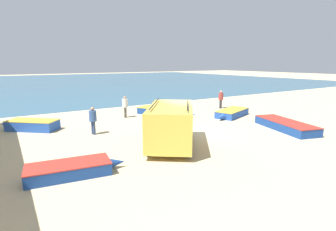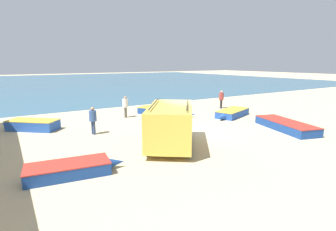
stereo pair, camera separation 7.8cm
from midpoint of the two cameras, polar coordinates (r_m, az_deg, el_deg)
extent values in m
plane|color=tan|center=(16.15, 4.03, -4.29)|extent=(200.00, 200.00, 0.00)
cube|color=#33607A|center=(65.32, -24.17, 6.62)|extent=(120.00, 80.00, 0.01)
cube|color=gold|center=(13.66, 0.46, -1.85)|extent=(4.50, 5.00, 1.90)
cube|color=black|center=(16.07, 1.03, -1.74)|extent=(1.67, 1.28, 0.85)
cube|color=#1E232D|center=(15.78, 1.03, 2.05)|extent=(1.58, 1.19, 0.61)
cylinder|color=black|center=(15.35, -2.78, -3.69)|extent=(0.62, 0.72, 0.74)
cylinder|color=black|center=(15.23, 4.45, -3.83)|extent=(0.62, 0.72, 0.74)
cylinder|color=black|center=(12.64, -4.39, -7.06)|extent=(0.62, 0.72, 0.74)
cylinder|color=black|center=(12.50, 4.44, -7.28)|extent=(0.62, 0.72, 0.74)
cylinder|color=black|center=(13.54, -3.14, 2.63)|extent=(2.29, 3.06, 0.05)
cylinder|color=black|center=(13.43, 4.10, 2.54)|extent=(2.29, 3.06, 0.05)
cube|color=#234CA3|center=(22.30, 13.70, 0.51)|extent=(3.77, 2.58, 0.53)
cone|color=#234CA3|center=(20.41, 11.27, -0.38)|extent=(0.89, 0.74, 0.51)
cube|color=gold|center=(22.26, 13.72, 1.01)|extent=(0.65, 1.33, 0.05)
cube|color=gold|center=(22.24, 13.73, 1.23)|extent=(3.80, 2.60, 0.04)
cube|color=#234CA3|center=(19.42, -27.47, -1.92)|extent=(3.27, 3.06, 0.63)
cone|color=#234CA3|center=(20.60, -31.86, -1.66)|extent=(0.92, 0.91, 0.60)
cube|color=gold|center=(19.37, -27.54, -1.19)|extent=(0.94, 1.05, 0.05)
cube|color=gold|center=(19.35, -27.56, -0.95)|extent=(3.30, 3.09, 0.04)
cube|color=navy|center=(11.20, -20.94, -11.02)|extent=(3.27, 1.76, 0.47)
cone|color=navy|center=(11.43, -11.26, -10.00)|extent=(0.74, 0.54, 0.45)
cube|color=#B22D23|center=(11.14, -21.01, -10.20)|extent=(0.37, 1.25, 0.05)
cube|color=#B22D23|center=(11.11, -21.04, -9.79)|extent=(3.30, 1.77, 0.04)
cube|color=navy|center=(22.45, -1.31, 0.90)|extent=(3.45, 4.40, 0.52)
cone|color=navy|center=(21.36, 4.73, 0.31)|extent=(0.90, 1.05, 0.50)
cube|color=gold|center=(22.42, -1.31, 1.39)|extent=(1.33, 0.89, 0.05)
cube|color=gold|center=(22.40, -1.31, 1.60)|extent=(3.49, 4.45, 0.04)
cube|color=navy|center=(19.06, 24.09, -2.02)|extent=(2.82, 4.81, 0.53)
cone|color=navy|center=(21.20, 19.36, -0.38)|extent=(0.77, 1.10, 0.50)
cube|color=#B22D23|center=(19.02, 24.14, -1.43)|extent=(1.46, 0.61, 0.05)
cube|color=#B22D23|center=(19.00, 24.16, -1.18)|extent=(2.85, 4.86, 0.04)
cylinder|color=#5B564C|center=(21.54, -9.30, 0.73)|extent=(0.16, 0.16, 0.84)
cylinder|color=#5B564C|center=(21.38, -9.47, 0.64)|extent=(0.16, 0.16, 0.84)
cylinder|color=silver|center=(21.33, -9.45, 2.68)|extent=(0.46, 0.46, 0.67)
sphere|color=tan|center=(21.27, -9.49, 3.87)|extent=(0.23, 0.23, 0.23)
cylinder|color=navy|center=(19.04, 0.97, -0.55)|extent=(0.16, 0.16, 0.83)
cylinder|color=navy|center=(19.09, 0.48, -0.52)|extent=(0.16, 0.16, 0.83)
cylinder|color=#424C5B|center=(18.93, 0.73, 1.67)|extent=(0.45, 0.45, 0.66)
sphere|color=tan|center=(18.86, 0.73, 2.98)|extent=(0.22, 0.22, 0.22)
cylinder|color=#38383D|center=(25.88, 11.19, 2.44)|extent=(0.16, 0.16, 0.84)
cylinder|color=#38383D|center=(26.03, 11.38, 2.49)|extent=(0.16, 0.16, 0.84)
cylinder|color=#993833|center=(25.85, 11.35, 4.11)|extent=(0.45, 0.45, 0.66)
sphere|color=tan|center=(25.80, 11.39, 5.09)|extent=(0.23, 0.23, 0.23)
cylinder|color=navy|center=(16.92, -16.23, -2.54)|extent=(0.16, 0.16, 0.84)
cylinder|color=navy|center=(16.77, -15.90, -2.64)|extent=(0.16, 0.16, 0.84)
cylinder|color=#335189|center=(16.68, -16.20, -0.09)|extent=(0.45, 0.45, 0.66)
sphere|color=tan|center=(16.60, -16.29, 1.41)|extent=(0.23, 0.23, 0.23)
camera|label=1|loc=(0.04, -90.13, -0.03)|focal=28.00mm
camera|label=2|loc=(0.04, 89.87, 0.03)|focal=28.00mm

